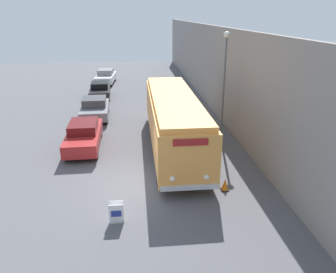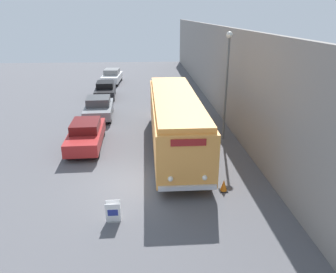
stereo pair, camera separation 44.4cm
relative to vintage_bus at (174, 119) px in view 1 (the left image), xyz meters
The scene contains 10 objects.
ground_plane 4.92m from the vintage_bus, 115.37° to the right, with size 80.00×80.00×0.00m, color #56565B.
building_wall_right 7.29m from the vintage_bus, 54.85° to the left, with size 0.30×60.00×6.42m.
vintage_bus is the anchor object (origin of this frame).
sign_board 7.69m from the vintage_bus, 112.72° to the right, with size 0.54×0.32×0.84m.
streetlamp 4.15m from the vintage_bus, 22.94° to the left, with size 0.36×0.36×6.35m.
parked_car_near 5.22m from the vintage_bus, behind, with size 1.91×4.76×1.51m.
parked_car_mid 8.09m from the vintage_bus, 129.40° to the left, with size 2.11×4.28×1.53m.
parked_car_far 13.45m from the vintage_bus, 113.22° to the left, with size 1.93×4.33×1.46m.
parked_car_distant 19.76m from the vintage_bus, 105.52° to the left, with size 2.11×4.57×1.55m.
traffic_cone 5.53m from the vintage_bus, 71.63° to the right, with size 0.36×0.36×0.54m.
Camera 1 is at (-0.08, -13.22, 7.29)m, focal length 35.00 mm.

